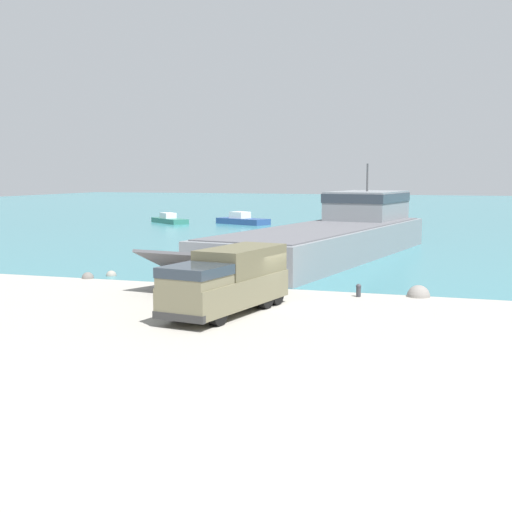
{
  "coord_description": "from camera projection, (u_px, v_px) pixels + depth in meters",
  "views": [
    {
      "loc": [
        10.27,
        -32.51,
        6.37
      ],
      "look_at": [
        -1.39,
        2.54,
        2.09
      ],
      "focal_mm": 50.0,
      "sensor_mm": 36.0,
      "label": 1
    }
  ],
  "objects": [
    {
      "name": "water_surface",
      "position": [
        431.0,
        210.0,
        124.21
      ],
      "size": [
        240.0,
        180.0,
        0.01
      ],
      "primitive_type": "cube",
      "color": "teal",
      "rests_on": "ground_plane"
    },
    {
      "name": "ground_plane",
      "position": [
        267.0,
        305.0,
        34.6
      ],
      "size": [
        240.0,
        240.0,
        0.0
      ],
      "primitive_type": "plane",
      "color": "#9E998E"
    },
    {
      "name": "shoreline_rock_a",
      "position": [
        418.0,
        297.0,
        37.06
      ],
      "size": [
        1.21,
        1.21,
        1.21
      ],
      "primitive_type": "sphere",
      "color": "gray",
      "rests_on": "ground_plane"
    },
    {
      "name": "landing_craft",
      "position": [
        334.0,
        234.0,
        55.32
      ],
      "size": [
        11.98,
        34.55,
        7.24
      ],
      "rotation": [
        0.0,
        0.0,
        -0.15
      ],
      "color": "gray",
      "rests_on": "ground_plane"
    },
    {
      "name": "moored_boat_a",
      "position": [
        169.0,
        220.0,
        92.0
      ],
      "size": [
        6.49,
        5.79,
        1.32
      ],
      "rotation": [
        0.0,
        0.0,
        4.04
      ],
      "color": "#2D7060",
      "rests_on": "ground_plane"
    },
    {
      "name": "soldier_on_ramp",
      "position": [
        187.0,
        285.0,
        34.27
      ],
      "size": [
        0.45,
        0.27,
        1.78
      ],
      "rotation": [
        0.0,
        0.0,
        1.63
      ],
      "color": "#566042",
      "rests_on": "ground_plane"
    },
    {
      "name": "cargo_crate",
      "position": [
        164.0,
        311.0,
        31.87
      ],
      "size": [
        0.61,
        0.71,
        0.54
      ],
      "primitive_type": "cube",
      "rotation": [
        0.0,
        0.0,
        0.11
      ],
      "color": "#6B664C",
      "rests_on": "ground_plane"
    },
    {
      "name": "moored_boat_b",
      "position": [
        242.0,
        220.0,
        90.21
      ],
      "size": [
        7.47,
        5.18,
        1.55
      ],
      "rotation": [
        0.0,
        0.0,
        4.32
      ],
      "color": "navy",
      "rests_on": "ground_plane"
    },
    {
      "name": "shoreline_rock_b",
      "position": [
        111.0,
        276.0,
        44.58
      ],
      "size": [
        0.66,
        0.66,
        0.66
      ],
      "primitive_type": "sphere",
      "color": "gray",
      "rests_on": "ground_plane"
    },
    {
      "name": "shoreline_rock_d",
      "position": [
        175.0,
        282.0,
        42.01
      ],
      "size": [
        0.95,
        0.95,
        0.95
      ],
      "primitive_type": "sphere",
      "color": "#66605B",
      "rests_on": "ground_plane"
    },
    {
      "name": "shoreline_rock_c",
      "position": [
        88.0,
        278.0,
        43.54
      ],
      "size": [
        0.75,
        0.75,
        0.75
      ],
      "primitive_type": "sphere",
      "color": "#66605B",
      "rests_on": "ground_plane"
    },
    {
      "name": "mooring_bollard",
      "position": [
        359.0,
        290.0,
        36.97
      ],
      "size": [
        0.28,
        0.28,
        0.68
      ],
      "color": "#333338",
      "rests_on": "ground_plane"
    },
    {
      "name": "military_truck",
      "position": [
        227.0,
        280.0,
        32.44
      ],
      "size": [
        3.77,
        8.25,
        2.93
      ],
      "rotation": [
        0.0,
        0.0,
        -1.74
      ],
      "color": "#6B664C",
      "rests_on": "ground_plane"
    }
  ]
}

